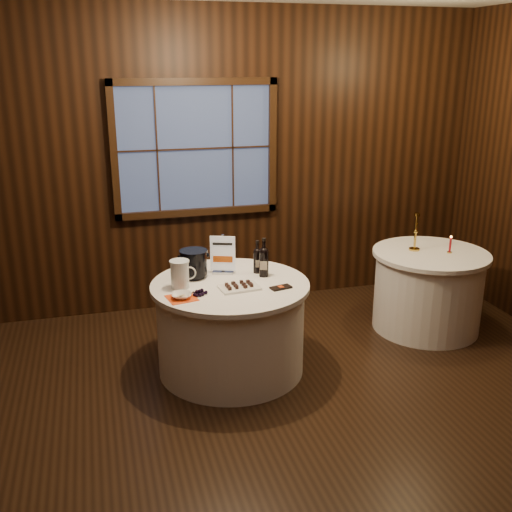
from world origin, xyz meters
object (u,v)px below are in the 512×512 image
object	(u,v)px
sign_stand	(223,260)
cracker_bowl	(182,296)
side_table	(428,290)
glass_pitcher	(180,274)
ice_bucket	(194,263)
chocolate_plate	(239,286)
grape_bunch	(200,293)
red_candle	(450,246)
main_table	(231,326)
port_bottle_left	(257,259)
brass_candlestick	(415,237)
port_bottle_right	(264,260)
chocolate_box	(281,288)

from	to	relation	value
sign_stand	cracker_bowl	size ratio (longest dim) A/B	2.27
side_table	glass_pitcher	world-z (taller)	glass_pitcher
ice_bucket	chocolate_plate	distance (m)	0.47
grape_bunch	cracker_bowl	world-z (taller)	grape_bunch
side_table	red_candle	bearing A→B (deg)	-23.93
glass_pitcher	cracker_bowl	world-z (taller)	glass_pitcher
main_table	glass_pitcher	size ratio (longest dim) A/B	5.72
port_bottle_left	red_candle	xyz separation A→B (m)	(1.87, 0.05, -0.06)
cracker_bowl	red_candle	xyz separation A→B (m)	(2.58, 0.46, 0.04)
brass_candlestick	port_bottle_left	bearing A→B (deg)	-172.40
chocolate_plate	red_candle	size ratio (longest dim) A/B	1.97
brass_candlestick	red_candle	xyz separation A→B (m)	(0.27, -0.16, -0.06)
port_bottle_left	port_bottle_right	size ratio (longest dim) A/B	0.86
red_candle	port_bottle_right	bearing A→B (deg)	-175.40
chocolate_box	grape_bunch	world-z (taller)	grape_bunch
main_table	cracker_bowl	size ratio (longest dim) A/B	8.60
sign_stand	red_candle	xyz separation A→B (m)	(2.15, -0.01, -0.05)
port_bottle_right	ice_bucket	xyz separation A→B (m)	(-0.56, 0.12, -0.02)
side_table	main_table	bearing A→B (deg)	-171.47
main_table	grape_bunch	xyz separation A→B (m)	(-0.28, -0.21, 0.40)
chocolate_plate	port_bottle_right	bearing A→B (deg)	40.29
sign_stand	ice_bucket	distance (m)	0.26
port_bottle_right	chocolate_plate	xyz separation A→B (m)	(-0.26, -0.22, -0.12)
main_table	glass_pitcher	bearing A→B (deg)	179.11
chocolate_plate	glass_pitcher	world-z (taller)	glass_pitcher
ice_bucket	port_bottle_left	bearing A→B (deg)	-2.08
chocolate_plate	brass_candlestick	size ratio (longest dim) A/B	0.91
main_table	port_bottle_right	size ratio (longest dim) A/B	3.91
sign_stand	chocolate_box	distance (m)	0.60
port_bottle_right	glass_pitcher	xyz separation A→B (m)	(-0.70, -0.08, -0.03)
sign_stand	port_bottle_right	size ratio (longest dim) A/B	1.03
port_bottle_right	grape_bunch	bearing A→B (deg)	-133.66
sign_stand	ice_bucket	size ratio (longest dim) A/B	1.44
grape_bunch	ice_bucket	bearing A→B (deg)	86.65
side_table	port_bottle_left	distance (m)	1.80
glass_pitcher	port_bottle_left	bearing A→B (deg)	20.55
ice_bucket	cracker_bowl	distance (m)	0.47
port_bottle_left	chocolate_plate	distance (m)	0.41
sign_stand	chocolate_plate	bearing A→B (deg)	-63.36
brass_candlestick	red_candle	distance (m)	0.32
port_bottle_right	red_candle	xyz separation A→B (m)	(1.84, 0.15, -0.08)
side_table	ice_bucket	bearing A→B (deg)	-177.55
port_bottle_left	brass_candlestick	bearing A→B (deg)	5.22
chocolate_plate	brass_candlestick	xyz separation A→B (m)	(1.83, 0.54, 0.11)
ice_bucket	chocolate_plate	size ratio (longest dim) A/B	0.72
side_table	glass_pitcher	distance (m)	2.47
chocolate_plate	glass_pitcher	size ratio (longest dim) A/B	1.46
sign_stand	grape_bunch	xyz separation A→B (m)	(-0.28, -0.45, -0.09)
chocolate_box	glass_pitcher	distance (m)	0.80
side_table	chocolate_plate	xyz separation A→B (m)	(-1.96, -0.44, 0.40)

